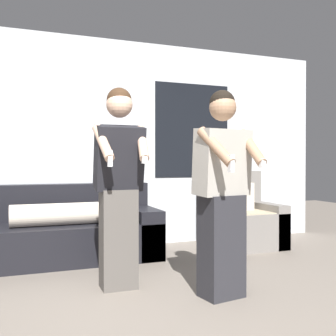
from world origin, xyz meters
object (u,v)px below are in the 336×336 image
Objects in this scene: couch at (62,233)px; person_right at (222,193)px; person_left at (119,185)px; armchair at (240,221)px.

person_right is (1.11, -1.73, 0.55)m from couch.
person_left reaches higher than couch.
couch is 2.13m from person_right.
person_right is at bearing -34.96° from person_left.
armchair is 0.58× the size of person_right.
person_right reaches higher than couch.
person_right reaches higher than armchair.
person_left is 1.03× the size of person_right.
armchair is 0.56× the size of person_left.
armchair is at bearing 54.89° from person_right.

